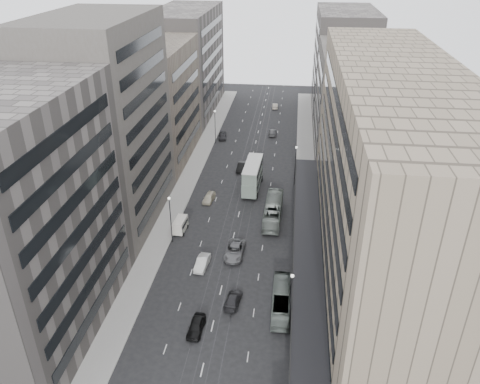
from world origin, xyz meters
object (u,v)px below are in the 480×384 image
at_px(bus_far, 273,210).
at_px(double_decker, 253,175).
at_px(bus_near, 281,300).
at_px(sedan_1, 202,263).
at_px(sedan_0, 196,326).
at_px(panel_van, 180,225).
at_px(sedan_2, 235,251).

xyz_separation_m(bus_far, double_decker, (-4.68, 10.85, 1.33)).
bearing_deg(bus_near, bus_far, -84.80).
bearing_deg(sedan_1, sedan_0, -77.39).
bearing_deg(sedan_0, panel_van, 110.89).
distance_m(bus_near, sedan_1, 14.33).
relative_size(sedan_0, sedan_2, 0.73).
relative_size(double_decker, panel_van, 2.67).
height_order(bus_near, sedan_2, bus_near).
relative_size(bus_near, sedan_1, 2.16).
relative_size(bus_far, sedan_0, 2.74).
distance_m(bus_near, double_decker, 34.46).
height_order(bus_far, sedan_1, bus_far).
bearing_deg(panel_van, sedan_0, -68.23).
xyz_separation_m(bus_far, sedan_0, (-8.04, -28.23, -0.93)).
bearing_deg(bus_near, double_decker, -78.86).
bearing_deg(double_decker, sedan_0, -92.55).
distance_m(bus_near, bus_far, 22.97).
relative_size(bus_near, panel_van, 2.54).
distance_m(double_decker, sedan_2, 22.60).
relative_size(bus_near, double_decker, 0.95).
relative_size(bus_near, sedan_0, 2.23).
xyz_separation_m(panel_van, sedan_2, (9.93, -5.69, -0.47)).
bearing_deg(sedan_2, bus_far, 67.67).
relative_size(bus_far, sedan_2, 2.00).
height_order(bus_near, sedan_1, bus_near).
distance_m(bus_far, sedan_0, 29.37).
xyz_separation_m(bus_near, double_decker, (-7.00, 33.70, 1.65)).
bearing_deg(sedan_2, panel_van, 152.50).
height_order(bus_far, double_decker, double_decker).
bearing_deg(sedan_0, bus_far, 77.02).
distance_m(sedan_1, sedan_2, 5.70).
bearing_deg(sedan_1, bus_far, 62.24).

